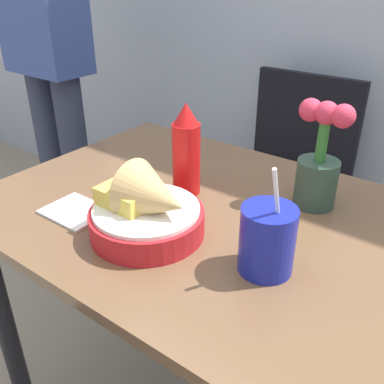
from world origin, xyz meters
The scene contains 8 objects.
dining_table centered at (0.00, 0.00, 0.63)m, with size 1.04×0.71×0.75m.
chair_far_window centered at (-0.15, 0.73, 0.52)m, with size 0.40×0.40×0.88m.
food_basket centered at (-0.06, -0.15, 0.80)m, with size 0.23×0.23×0.15m.
ketchup_bottle centered at (-0.11, 0.04, 0.85)m, with size 0.06×0.06×0.21m.
drink_cup centered at (0.17, -0.11, 0.81)m, with size 0.10×0.10×0.21m.
flower_vase centered at (0.15, 0.16, 0.85)m, with size 0.12×0.09×0.23m.
napkin centered at (-0.25, -0.18, 0.75)m, with size 0.13×0.11×0.01m.
person_standing centered at (-0.99, 0.34, 1.03)m, with size 0.32×0.20×1.77m.
Camera 1 is at (0.43, -0.66, 1.22)m, focal length 40.00 mm.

